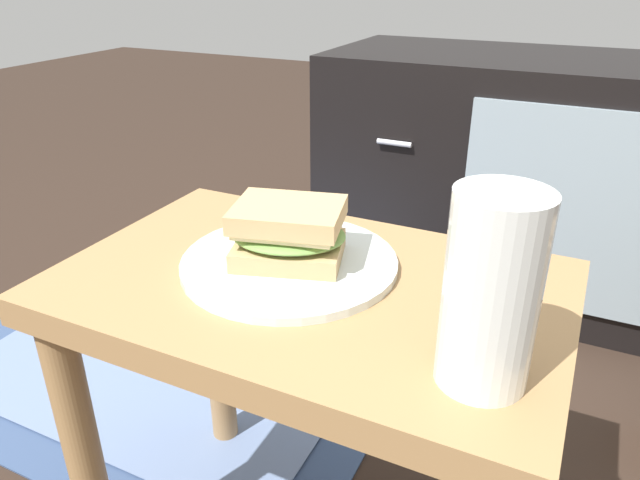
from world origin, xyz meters
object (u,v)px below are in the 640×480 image
object	(u,v)px
tv_cabinet	(524,178)
sandwich_front	(289,233)
plate	(289,262)
beer_glass	(490,296)

from	to	relation	value
tv_cabinet	sandwich_front	xyz separation A→B (m)	(-0.15, -0.93, 0.21)
plate	beer_glass	world-z (taller)	beer_glass
tv_cabinet	beer_glass	xyz separation A→B (m)	(0.09, -1.04, 0.25)
tv_cabinet	sandwich_front	size ratio (longest dim) A/B	6.27
tv_cabinet	sandwich_front	world-z (taller)	tv_cabinet
tv_cabinet	sandwich_front	bearing A→B (deg)	-99.18
plate	beer_glass	bearing A→B (deg)	-24.05
tv_cabinet	beer_glass	size ratio (longest dim) A/B	5.68
plate	beer_glass	distance (m)	0.27
sandwich_front	beer_glass	xyz separation A→B (m)	(0.24, -0.11, 0.04)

